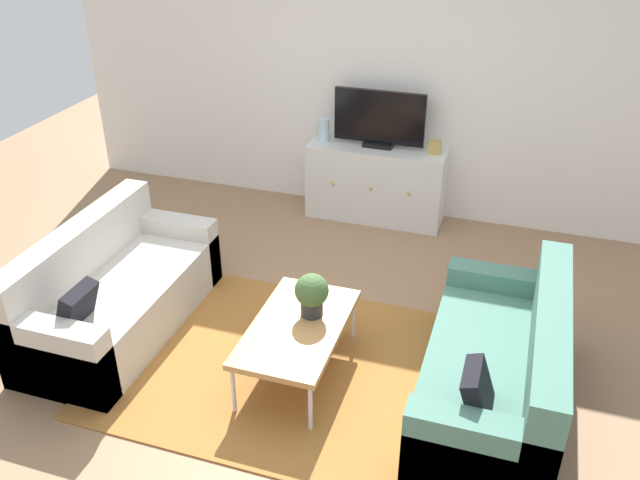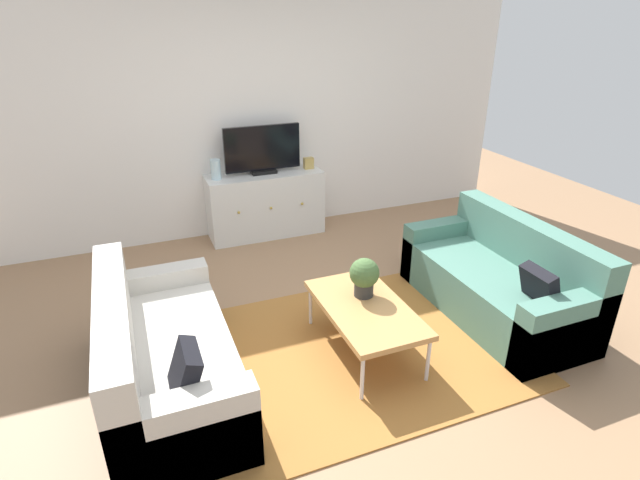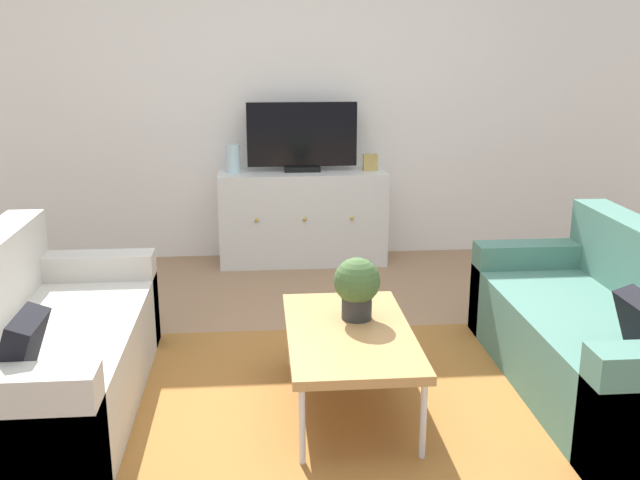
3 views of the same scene
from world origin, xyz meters
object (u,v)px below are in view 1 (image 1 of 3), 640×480
(couch_left_side, at_px, (111,295))
(flat_screen_tv, at_px, (379,119))
(potted_plant, at_px, (312,293))
(tv_console, at_px, (376,183))
(mantel_clock, at_px, (435,147))
(glass_vase, at_px, (324,130))
(coffee_table, at_px, (297,329))
(couch_right_side, at_px, (504,374))

(couch_left_side, height_order, flat_screen_tv, flat_screen_tv)
(potted_plant, xyz_separation_m, tv_console, (-0.12, 2.31, -0.21))
(flat_screen_tv, xyz_separation_m, mantel_clock, (0.54, -0.02, -0.20))
(couch_left_side, distance_m, glass_vase, 2.60)
(couch_left_side, height_order, potted_plant, couch_left_side)
(potted_plant, xyz_separation_m, mantel_clock, (0.42, 2.31, 0.22))
(mantel_clock, bearing_deg, flat_screen_tv, 177.87)
(coffee_table, height_order, tv_console, tv_console)
(flat_screen_tv, height_order, mantel_clock, flat_screen_tv)
(flat_screen_tv, bearing_deg, couch_left_side, -121.03)
(tv_console, xyz_separation_m, flat_screen_tv, (-0.00, 0.02, 0.64))
(flat_screen_tv, distance_m, mantel_clock, 0.57)
(tv_console, bearing_deg, mantel_clock, 0.00)
(coffee_table, distance_m, flat_screen_tv, 2.55)
(glass_vase, relative_size, mantel_clock, 1.68)
(couch_left_side, height_order, mantel_clock, mantel_clock)
(flat_screen_tv, bearing_deg, potted_plant, -87.01)
(potted_plant, relative_size, mantel_clock, 2.39)
(glass_vase, bearing_deg, couch_right_side, -50.48)
(potted_plant, height_order, tv_console, tv_console)
(tv_console, height_order, flat_screen_tv, flat_screen_tv)
(flat_screen_tv, distance_m, glass_vase, 0.56)
(couch_right_side, distance_m, flat_screen_tv, 2.88)
(tv_console, distance_m, mantel_clock, 0.69)
(coffee_table, xyz_separation_m, tv_console, (-0.07, 2.45, -0.01))
(couch_left_side, distance_m, couch_right_side, 2.86)
(couch_left_side, relative_size, mantel_clock, 13.18)
(coffee_table, height_order, mantel_clock, mantel_clock)
(potted_plant, bearing_deg, flat_screen_tv, 92.99)
(couch_right_side, xyz_separation_m, coffee_table, (-1.35, -0.08, 0.10))
(tv_console, height_order, glass_vase, glass_vase)
(flat_screen_tv, bearing_deg, mantel_clock, -2.13)
(couch_left_side, xyz_separation_m, flat_screen_tv, (1.44, 2.39, 0.73))
(couch_left_side, xyz_separation_m, mantel_clock, (1.98, 2.37, 0.53))
(coffee_table, xyz_separation_m, mantel_clock, (0.47, 2.45, 0.43))
(couch_right_side, bearing_deg, couch_left_side, 180.00)
(tv_console, distance_m, glass_vase, 0.72)
(couch_left_side, bearing_deg, glass_vase, 69.18)
(coffee_table, distance_m, tv_console, 2.45)
(flat_screen_tv, relative_size, mantel_clock, 6.61)
(couch_left_side, height_order, glass_vase, glass_vase)
(couch_right_side, xyz_separation_m, flat_screen_tv, (-1.42, 2.39, 0.73))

